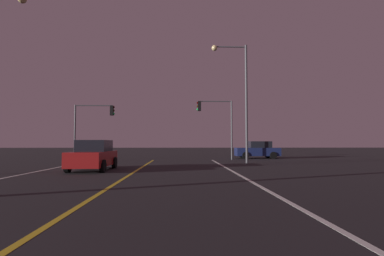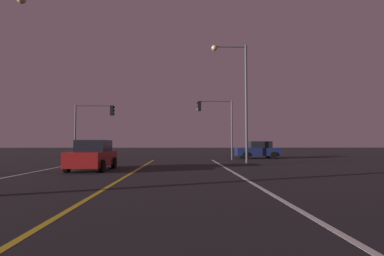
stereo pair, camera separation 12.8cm
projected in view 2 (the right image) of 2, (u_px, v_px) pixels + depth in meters
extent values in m
cube|color=silver|center=(265.00, 190.00, 9.66)|extent=(0.16, 34.52, 0.01)
cube|color=gold|center=(101.00, 191.00, 9.50)|extent=(0.16, 34.52, 0.01)
cylinder|color=black|center=(102.00, 166.00, 15.53)|extent=(0.22, 0.68, 0.68)
cylinder|color=black|center=(67.00, 166.00, 15.47)|extent=(0.22, 0.68, 0.68)
cylinder|color=black|center=(114.00, 163.00, 18.22)|extent=(0.22, 0.68, 0.68)
cylinder|color=black|center=(84.00, 163.00, 18.16)|extent=(0.22, 0.68, 0.68)
cube|color=maroon|center=(92.00, 159.00, 16.86)|extent=(1.80, 4.30, 0.80)
cube|color=black|center=(94.00, 146.00, 17.15)|extent=(1.60, 2.10, 0.64)
cube|color=red|center=(112.00, 155.00, 18.98)|extent=(0.24, 0.08, 0.16)
cube|color=red|center=(93.00, 155.00, 18.94)|extent=(0.24, 0.08, 0.16)
cylinder|color=black|center=(246.00, 155.00, 28.86)|extent=(0.68, 0.22, 0.68)
cylinder|color=black|center=(242.00, 155.00, 30.66)|extent=(0.68, 0.22, 0.68)
cylinder|color=black|center=(274.00, 155.00, 28.95)|extent=(0.68, 0.22, 0.68)
cylinder|color=black|center=(268.00, 155.00, 30.74)|extent=(0.68, 0.22, 0.68)
cube|color=navy|center=(257.00, 152.00, 29.82)|extent=(4.30, 1.80, 0.80)
cube|color=black|center=(260.00, 145.00, 29.86)|extent=(2.10, 1.60, 0.64)
cube|color=red|center=(280.00, 151.00, 29.29)|extent=(0.08, 0.24, 0.16)
cube|color=red|center=(276.00, 151.00, 30.49)|extent=(0.08, 0.24, 0.16)
cylinder|color=#4C4C51|center=(232.00, 130.00, 27.59)|extent=(0.14, 0.14, 5.44)
cylinder|color=#4C4C51|center=(216.00, 101.00, 27.67)|extent=(2.98, 0.10, 0.10)
cube|color=black|center=(200.00, 106.00, 27.60)|extent=(0.28, 0.36, 0.90)
sphere|color=#3A0605|center=(198.00, 103.00, 27.61)|extent=(0.20, 0.20, 0.20)
sphere|color=#3C2706|center=(198.00, 106.00, 27.60)|extent=(0.20, 0.20, 0.20)
sphere|color=#19E059|center=(198.00, 109.00, 27.58)|extent=(0.20, 0.20, 0.20)
cylinder|color=#4C4C51|center=(75.00, 132.00, 27.12)|extent=(0.14, 0.14, 5.00)
cylinder|color=#4C4C51|center=(94.00, 106.00, 27.30)|extent=(3.29, 0.10, 0.10)
cube|color=black|center=(112.00, 111.00, 27.33)|extent=(0.28, 0.36, 0.90)
sphere|color=#3A0605|center=(114.00, 107.00, 27.35)|extent=(0.20, 0.20, 0.20)
sphere|color=#3C2706|center=(114.00, 111.00, 27.33)|extent=(0.20, 0.20, 0.20)
sphere|color=#19E059|center=(114.00, 114.00, 27.32)|extent=(0.20, 0.20, 0.20)
cylinder|color=#4C4C51|center=(246.00, 104.00, 22.55)|extent=(0.18, 0.18, 8.99)
cylinder|color=#4C4C51|center=(230.00, 47.00, 22.73)|extent=(2.41, 0.10, 0.10)
sphere|color=#F9D88C|center=(214.00, 48.00, 22.69)|extent=(0.44, 0.44, 0.44)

